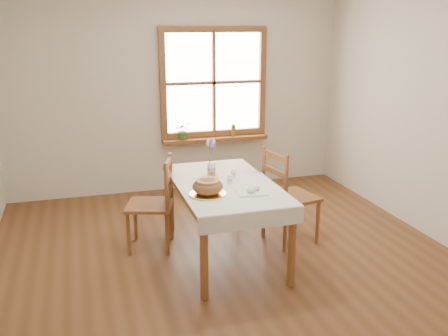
{
  "coord_description": "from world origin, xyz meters",
  "views": [
    {
      "loc": [
        -1.29,
        -4.04,
        2.22
      ],
      "look_at": [
        0.0,
        0.3,
        0.9
      ],
      "focal_mm": 40.0,
      "sensor_mm": 36.0,
      "label": 1
    }
  ],
  "objects_px": {
    "chair_left": "(149,204)",
    "flower_vase": "(212,168)",
    "chair_right": "(291,196)",
    "dining_table": "(224,192)",
    "bread_plate": "(208,194)"
  },
  "relations": [
    {
      "from": "chair_left",
      "to": "flower_vase",
      "type": "relative_size",
      "value": 10.1
    },
    {
      "from": "bread_plate",
      "to": "chair_right",
      "type": "bearing_deg",
      "value": 23.85
    },
    {
      "from": "dining_table",
      "to": "bread_plate",
      "type": "relative_size",
      "value": 5.05
    },
    {
      "from": "dining_table",
      "to": "chair_left",
      "type": "bearing_deg",
      "value": 149.81
    },
    {
      "from": "dining_table",
      "to": "bread_plate",
      "type": "distance_m",
      "value": 0.41
    },
    {
      "from": "chair_left",
      "to": "flower_vase",
      "type": "distance_m",
      "value": 0.72
    },
    {
      "from": "chair_right",
      "to": "flower_vase",
      "type": "height_order",
      "value": "chair_right"
    },
    {
      "from": "chair_left",
      "to": "chair_right",
      "type": "distance_m",
      "value": 1.45
    },
    {
      "from": "bread_plate",
      "to": "flower_vase",
      "type": "relative_size",
      "value": 3.37
    },
    {
      "from": "dining_table",
      "to": "chair_left",
      "type": "height_order",
      "value": "chair_left"
    },
    {
      "from": "flower_vase",
      "to": "chair_right",
      "type": "bearing_deg",
      "value": -18.33
    },
    {
      "from": "dining_table",
      "to": "chair_left",
      "type": "relative_size",
      "value": 1.68
    },
    {
      "from": "bread_plate",
      "to": "flower_vase",
      "type": "bearing_deg",
      "value": 72.22
    },
    {
      "from": "chair_right",
      "to": "flower_vase",
      "type": "relative_size",
      "value": 10.72
    },
    {
      "from": "chair_left",
      "to": "dining_table",
      "type": "bearing_deg",
      "value": 76.75
    }
  ]
}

